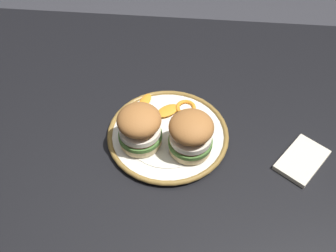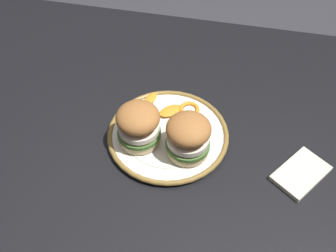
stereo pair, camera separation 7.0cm
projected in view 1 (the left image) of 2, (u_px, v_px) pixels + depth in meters
name	position (u px, v px, depth m)	size (l,w,h in m)	color
ground_plane	(156.00, 243.00, 1.49)	(8.00, 8.00, 0.00)	#333338
dining_table	(150.00, 145.00, 1.02)	(1.40, 0.91, 0.70)	black
dinner_plate	(168.00, 134.00, 0.92)	(0.29, 0.29, 0.02)	silver
sandwich_half_left	(191.00, 134.00, 0.85)	(0.11, 0.11, 0.10)	beige
sandwich_half_right	(140.00, 127.00, 0.86)	(0.11, 0.11, 0.10)	beige
orange_peel_curled	(186.00, 108.00, 0.96)	(0.06, 0.06, 0.01)	orange
orange_peel_strip_long	(168.00, 111.00, 0.95)	(0.07, 0.07, 0.01)	orange
orange_peel_strip_short	(145.00, 101.00, 0.98)	(0.04, 0.06, 0.01)	orange
folded_napkin	(302.00, 160.00, 0.88)	(0.12, 0.08, 0.01)	beige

